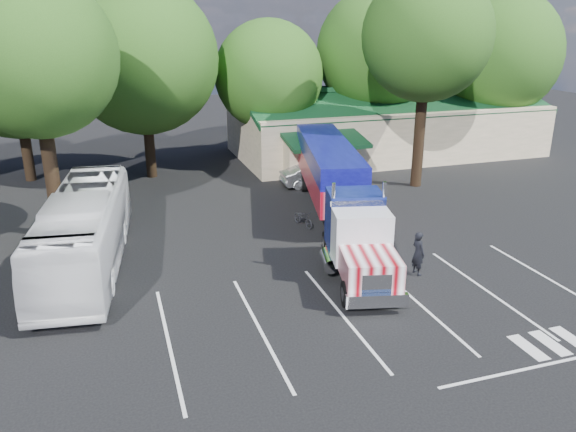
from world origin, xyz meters
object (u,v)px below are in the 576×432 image
object	(u,v)px
semi_truck	(334,181)
silver_sedan	(314,175)
woman	(418,253)
bicycle	(303,218)
tour_bus	(85,230)

from	to	relation	value
semi_truck	silver_sedan	xyz separation A→B (m)	(1.37, 6.78, -1.56)
woman	bicycle	size ratio (longest dim) A/B	1.15
tour_bus	silver_sedan	bearing A→B (deg)	39.56
silver_sedan	woman	bearing A→B (deg)	177.13
semi_truck	tour_bus	world-z (taller)	semi_truck
semi_truck	bicycle	bearing A→B (deg)	-159.37
semi_truck	tour_bus	size ratio (longest dim) A/B	1.58
bicycle	woman	bearing A→B (deg)	-83.06
silver_sedan	semi_truck	bearing A→B (deg)	167.72
woman	tour_bus	world-z (taller)	tour_bus
tour_bus	silver_sedan	world-z (taller)	tour_bus
woman	semi_truck	bearing A→B (deg)	-1.13
bicycle	semi_truck	bearing A→B (deg)	-6.47
semi_truck	tour_bus	xyz separation A→B (m)	(-12.68, -2.11, -0.58)
bicycle	silver_sedan	xyz separation A→B (m)	(3.20, 7.01, 0.27)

